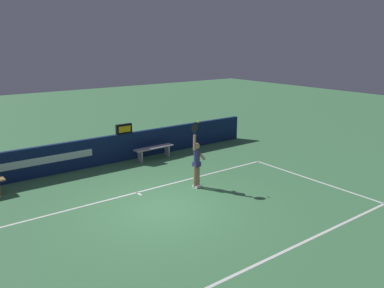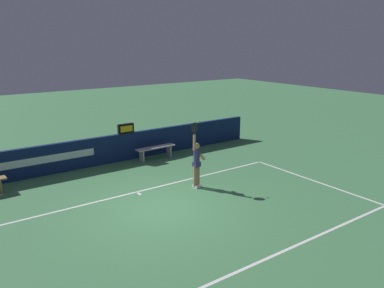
{
  "view_description": "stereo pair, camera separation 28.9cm",
  "coord_description": "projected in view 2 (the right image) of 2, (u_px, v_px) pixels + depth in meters",
  "views": [
    {
      "loc": [
        -5.62,
        -9.07,
        4.86
      ],
      "look_at": [
        1.88,
        1.03,
        1.49
      ],
      "focal_mm": 35.93,
      "sensor_mm": 36.0,
      "label": 1
    },
    {
      "loc": [
        -5.38,
        -9.24,
        4.86
      ],
      "look_at": [
        1.88,
        1.03,
        1.49
      ],
      "focal_mm": 35.93,
      "sensor_mm": 36.0,
      "label": 2
    }
  ],
  "objects": [
    {
      "name": "courtside_bench_near",
      "position": [
        156.0,
        149.0,
        16.34
      ],
      "size": [
        1.8,
        0.42,
        0.52
      ],
      "color": "#B3AAB4",
      "rests_on": "ground"
    },
    {
      "name": "speed_display",
      "position": [
        126.0,
        128.0,
        15.95
      ],
      "size": [
        0.69,
        0.16,
        0.4
      ],
      "color": "black",
      "rests_on": "back_wall"
    },
    {
      "name": "back_wall",
      "position": [
        96.0,
        152.0,
        15.39
      ],
      "size": [
        15.38,
        0.19,
        1.15
      ],
      "color": "#10214E",
      "rests_on": "ground"
    },
    {
      "name": "tennis_ball",
      "position": [
        199.0,
        122.0,
        12.73
      ],
      "size": [
        0.07,
        0.07,
        0.07
      ],
      "color": "#CBE730"
    },
    {
      "name": "tennis_player",
      "position": [
        197.0,
        161.0,
        12.98
      ],
      "size": [
        0.44,
        0.46,
        2.3
      ],
      "color": "#9E7858",
      "rests_on": "ground"
    },
    {
      "name": "court_lines",
      "position": [
        181.0,
        222.0,
        10.68
      ],
      "size": [
        11.51,
        5.47,
        0.0
      ],
      "color": "white",
      "rests_on": "ground"
    },
    {
      "name": "ground_plane",
      "position": [
        161.0,
        208.0,
        11.55
      ],
      "size": [
        60.0,
        60.0,
        0.0
      ],
      "primitive_type": "plane",
      "color": "#438150"
    }
  ]
}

